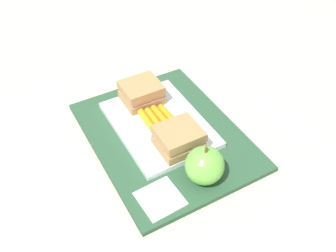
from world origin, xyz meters
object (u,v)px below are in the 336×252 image
Objects in this scene: sandwich_half_right at (179,138)px; paper_napkin at (160,199)px; food_tray at (159,124)px; sandwich_half_left at (141,92)px; apple at (205,165)px; carrot_sticks_bundle at (159,119)px.

paper_napkin is (0.08, -0.08, -0.03)m from sandwich_half_right.
food_tray is 2.88× the size of sandwich_half_left.
carrot_sticks_bundle is at bearing -177.84° from apple.
carrot_sticks_bundle is at bearing 152.45° from paper_napkin.
sandwich_half_right is 0.99× the size of apple.
food_tray is 0.08m from sandwich_half_left.
sandwich_half_right is at bearing -175.89° from apple.
apple reaches higher than carrot_sticks_bundle.
apple reaches higher than sandwich_half_right.
sandwich_half_left is 0.99× the size of apple.
food_tray is at bearing 152.37° from paper_napkin.
apple reaches higher than sandwich_half_left.
sandwich_half_right is 0.08m from apple.
sandwich_half_left is at bearing -178.61° from apple.
sandwich_half_right is 0.08m from carrot_sticks_bundle.
carrot_sticks_bundle is (-0.08, -0.00, -0.01)m from sandwich_half_right.
sandwich_half_left is 0.24m from apple.
carrot_sticks_bundle is at bearing -0.16° from sandwich_half_left.
carrot_sticks_bundle is at bearing -125.07° from food_tray.
sandwich_half_left is 0.08m from carrot_sticks_bundle.
food_tray is 3.29× the size of paper_napkin.
food_tray is 2.88× the size of sandwich_half_right.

